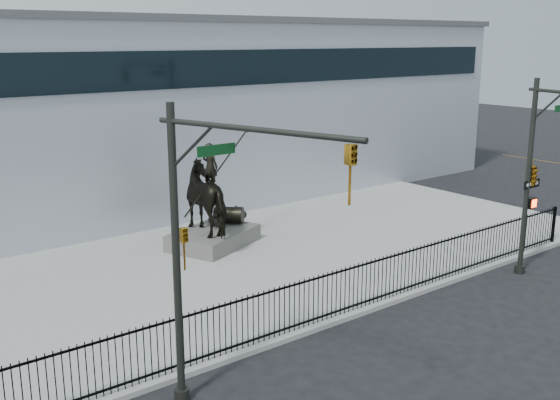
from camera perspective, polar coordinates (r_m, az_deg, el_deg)
ground at (r=20.10m, az=9.68°, el=-10.70°), size 120.00×120.00×0.00m
plaza at (r=24.93m, az=-2.29°, el=-5.37°), size 30.00×12.00×0.15m
building at (r=35.14m, az=-14.96°, el=7.23°), size 44.00×14.00×9.00m
picket_fence at (r=20.54m, az=7.20°, el=-7.32°), size 22.10×0.10×1.50m
statue_plinth at (r=26.59m, az=-5.81°, el=-3.29°), size 4.09×3.50×0.65m
equestrian_statue at (r=26.19m, az=-5.82°, el=0.26°), size 4.11×3.41×3.74m
traffic_signal_left at (r=14.11m, az=-6.57°, el=-3.80°), size 1.52×4.84×7.00m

